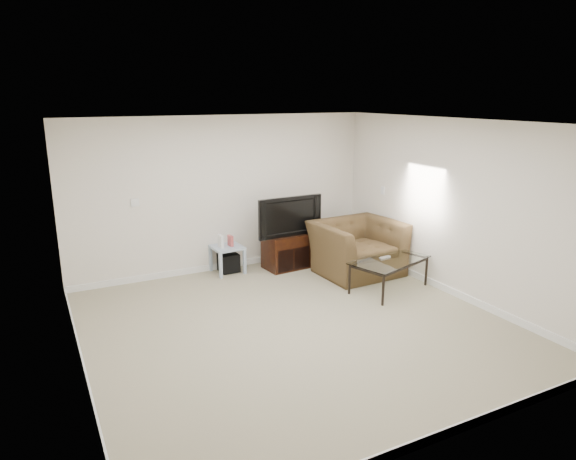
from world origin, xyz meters
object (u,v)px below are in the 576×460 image
side_table (227,259)px  subwoofer (229,262)px  tv_stand (286,251)px  television (287,215)px  coffee_table (389,275)px  recliner (357,239)px

side_table → subwoofer: 0.07m
tv_stand → subwoofer: tv_stand is taller
television → subwoofer: television is taller
side_table → coffee_table: 2.59m
tv_stand → coffee_table: tv_stand is taller
coffee_table → recliner: bearing=89.9°
tv_stand → side_table: bearing=161.6°
television → coffee_table: television is taller
tv_stand → side_table: (-0.95, 0.23, -0.07)m
subwoofer → recliner: recliner is taller
subwoofer → coffee_table: (1.82, -1.83, 0.08)m
recliner → coffee_table: 0.90m
television → tv_stand: bearing=92.8°
side_table → coffee_table: (1.85, -1.81, 0.01)m
subwoofer → coffee_table: size_ratio=0.25×
tv_stand → television: size_ratio=0.66×
recliner → television: bearing=139.2°
tv_stand → recliner: bearing=-44.2°
side_table → subwoofer: (0.03, 0.02, -0.06)m
side_table → recliner: 2.12m
recliner → coffee_table: (-0.00, -0.84, -0.33)m
side_table → subwoofer: size_ratio=1.57×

